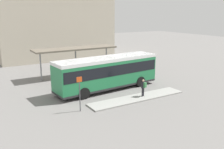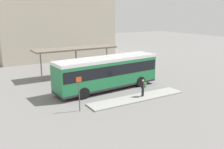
{
  "view_description": "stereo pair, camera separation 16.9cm",
  "coord_description": "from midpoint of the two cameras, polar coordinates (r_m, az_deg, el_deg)",
  "views": [
    {
      "loc": [
        -12.08,
        -21.01,
        7.61
      ],
      "look_at": [
        0.54,
        0.0,
        1.48
      ],
      "focal_mm": 40.0,
      "sensor_mm": 36.0,
      "label": 1
    },
    {
      "loc": [
        -11.94,
        -21.1,
        7.61
      ],
      "look_at": [
        0.54,
        0.0,
        1.48
      ],
      "focal_mm": 40.0,
      "sensor_mm": 36.0,
      "label": 2
    }
  ],
  "objects": [
    {
      "name": "potted_planter_near_shelter",
      "position": [
        28.07,
        -11.31,
        -0.58
      ],
      "size": [
        0.72,
        0.72,
        1.25
      ],
      "color": "slate",
      "rests_on": "ground_plane"
    },
    {
      "name": "platform_sign",
      "position": [
        19.62,
        -7.26,
        -4.05
      ],
      "size": [
        0.44,
        0.08,
        2.8
      ],
      "color": "#4C4C51",
      "rests_on": "ground_plane"
    },
    {
      "name": "station_building",
      "position": [
        45.08,
        -13.1,
        10.9
      ],
      "size": [
        18.68,
        10.47,
        10.85
      ],
      "color": "#BCB29E",
      "rests_on": "ground_plane"
    },
    {
      "name": "pedestrian_waiting",
      "position": [
        22.89,
        7.38,
        -2.8
      ],
      "size": [
        0.47,
        0.5,
        1.58
      ],
      "rotation": [
        0.0,
        0.0,
        1.99
      ],
      "color": "#232328",
      "rests_on": "curb_island"
    },
    {
      "name": "city_bus",
      "position": [
        24.9,
        -0.87,
        0.82
      ],
      "size": [
        11.08,
        3.4,
        3.3
      ],
      "rotation": [
        0.0,
        0.0,
        0.08
      ],
      "color": "#237A47",
      "rests_on": "ground_plane"
    },
    {
      "name": "bicycle_yellow",
      "position": [
        31.96,
        8.85,
        0.79
      ],
      "size": [
        0.48,
        1.76,
        0.76
      ],
      "rotation": [
        0.0,
        0.0,
        1.55
      ],
      "color": "black",
      "rests_on": "ground_plane"
    },
    {
      "name": "curb_island",
      "position": [
        22.83,
        6.03,
        -5.36
      ],
      "size": [
        9.51,
        1.8,
        0.12
      ],
      "color": "#9E9E99",
      "rests_on": "ground_plane"
    },
    {
      "name": "bicycle_blue",
      "position": [
        32.55,
        8.0,
        1.04
      ],
      "size": [
        0.48,
        1.7,
        0.74
      ],
      "rotation": [
        0.0,
        0.0,
        -1.49
      ],
      "color": "black",
      "rests_on": "ground_plane"
    },
    {
      "name": "station_shelter",
      "position": [
        30.5,
        -8.13,
        5.75
      ],
      "size": [
        10.1,
        2.69,
        3.47
      ],
      "color": "#706656",
      "rests_on": "ground_plane"
    },
    {
      "name": "ground_plane",
      "position": [
        25.41,
        -0.87,
        -3.4
      ],
      "size": [
        120.0,
        120.0,
        0.0
      ],
      "primitive_type": "plane",
      "color": "slate"
    }
  ]
}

